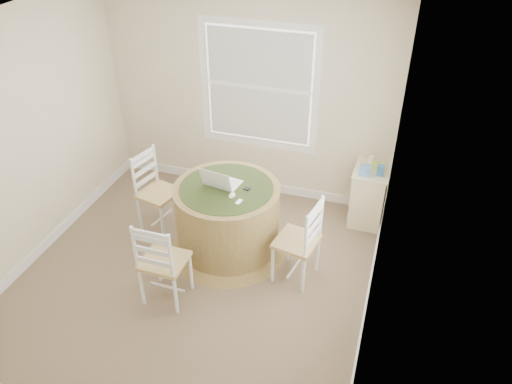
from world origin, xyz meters
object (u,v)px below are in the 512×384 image
(round_table, at_px, (228,216))
(laptop, at_px, (221,182))
(corner_chest, at_px, (368,195))
(chair_right, at_px, (296,241))
(chair_near, at_px, (164,260))
(chair_left, at_px, (159,193))

(round_table, distance_m, laptop, 0.41)
(corner_chest, bearing_deg, laptop, -145.96)
(chair_right, bearing_deg, laptop, -94.98)
(chair_near, bearing_deg, chair_right, -148.86)
(round_table, xyz_separation_m, chair_left, (-0.90, 0.15, 0.03))
(round_table, distance_m, chair_right, 0.85)
(round_table, bearing_deg, chair_left, -178.23)
(laptop, bearing_deg, round_table, 159.05)
(round_table, height_order, chair_near, chair_near)
(chair_right, bearing_deg, chair_near, -48.67)
(chair_right, distance_m, laptop, 1.00)
(round_table, xyz_separation_m, chair_right, (0.82, -0.21, 0.03))
(round_table, relative_size, corner_chest, 1.83)
(chair_near, xyz_separation_m, corner_chest, (1.73, 1.90, -0.11))
(chair_right, height_order, corner_chest, chair_right)
(laptop, bearing_deg, chair_right, 173.41)
(chair_right, height_order, laptop, laptop)
(chair_near, bearing_deg, corner_chest, -131.53)
(chair_left, height_order, laptop, laptop)
(round_table, bearing_deg, chair_right, -3.59)
(chair_right, bearing_deg, round_table, -93.64)
(chair_left, bearing_deg, corner_chest, -55.95)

